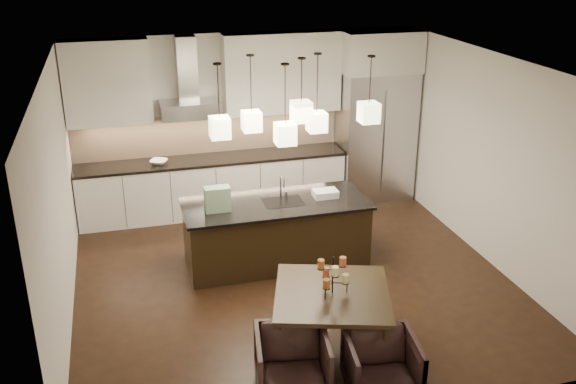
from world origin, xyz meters
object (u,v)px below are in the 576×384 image
object	(u,v)px
refrigerator	(375,136)
armchair_left	(292,364)
dining_table	(331,321)
armchair_right	(382,367)
island_body	(276,233)

from	to	relation	value
refrigerator	armchair_left	world-z (taller)	refrigerator
dining_table	armchair_right	size ratio (longest dim) A/B	1.71
armchair_right	dining_table	bearing A→B (deg)	113.87
refrigerator	dining_table	size ratio (longest dim) A/B	1.80
armchair_left	armchair_right	world-z (taller)	armchair_left
dining_table	armchair_right	world-z (taller)	dining_table
island_body	armchair_left	size ratio (longest dim) A/B	3.32
refrigerator	dining_table	distance (m)	4.55
refrigerator	armchair_right	bearing A→B (deg)	-111.37
refrigerator	armchair_right	size ratio (longest dim) A/B	3.08
armchair_left	armchair_right	bearing A→B (deg)	-8.50
island_body	armchair_left	world-z (taller)	island_body
island_body	armchair_right	size ratio (longest dim) A/B	3.44
island_body	armchair_right	distance (m)	2.96
refrigerator	dining_table	xyz separation A→B (m)	(-2.11, -3.97, -0.72)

